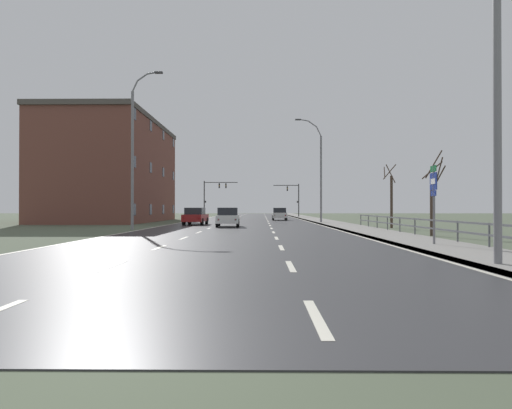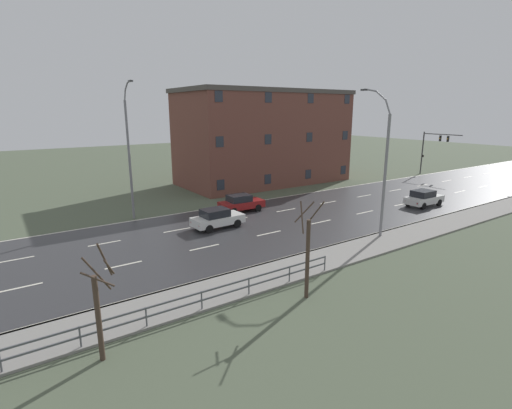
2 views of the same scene
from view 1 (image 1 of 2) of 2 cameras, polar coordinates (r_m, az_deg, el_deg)
The scene contains 16 objects.
ground_plane at distance 52.21m, azimuth -1.04°, elevation -2.22°, with size 160.00×160.00×0.12m.
road_asphalt_strip at distance 64.19m, azimuth -0.72°, elevation -1.83°, with size 14.00×120.00×0.03m.
sidewalk_right at distance 64.54m, azimuth 6.78°, elevation -1.77°, with size 3.00×120.00×0.12m.
guardrail at distance 24.20m, azimuth 20.71°, elevation -2.40°, with size 0.07×28.68×1.00m.
street_lamp_foreground at distance 13.30m, azimuth 27.88°, elevation 15.22°, with size 2.51×0.24×10.46m.
street_lamp_midground at distance 45.34m, azimuth 8.11°, elevation 4.12°, with size 2.70×0.24×10.58m.
street_lamp_left_bank at distance 32.97m, azimuth -15.36°, elevation 6.56°, with size 2.24×0.24×11.29m.
highway_sign at distance 18.91m, azimuth 21.82°, elevation 1.21°, with size 0.09×0.68×3.24m.
traffic_signal_right at distance 75.40m, azimuth 4.91°, elevation 1.17°, with size 4.36×0.36×5.64m.
traffic_signal_left at distance 74.05m, azimuth -5.57°, elevation 1.59°, with size 5.63×0.36×6.05m.
car_mid_centre at distance 56.05m, azimuth 3.03°, elevation -1.21°, with size 1.87×4.12×1.57m.
car_far_left at distance 36.16m, azimuth -3.62°, elevation -1.62°, with size 1.96×4.16×1.57m.
car_near_left at distance 40.78m, azimuth -7.77°, elevation -1.49°, with size 1.97×4.17×1.57m.
brick_building at distance 53.69m, azimuth -17.88°, elevation 4.07°, with size 10.45×21.24×11.50m.
bare_tree_near at distance 26.36m, azimuth 21.70°, elevation 0.69°, with size 1.03×1.29×4.76m.
bare_tree_mid at distance 35.57m, azimuth 16.94°, elevation 0.75°, with size 1.15×1.16×4.95m.
Camera 1 is at (1.57, -4.16, 1.53)m, focal length 31.20 mm.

